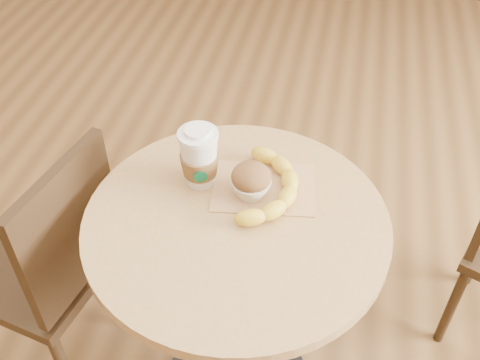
{
  "coord_description": "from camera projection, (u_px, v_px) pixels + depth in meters",
  "views": [
    {
      "loc": [
        0.2,
        -0.97,
        1.67
      ],
      "look_at": [
        0.01,
        -0.08,
        0.83
      ],
      "focal_mm": 42.0,
      "sensor_mm": 36.0,
      "label": 1
    }
  ],
  "objects": [
    {
      "name": "cafe_table",
      "position": [
        237.0,
        278.0,
        1.41
      ],
      "size": [
        0.69,
        0.69,
        0.75
      ],
      "color": "black",
      "rests_on": "ground"
    },
    {
      "name": "chair_left",
      "position": [
        52.0,
        264.0,
        1.53
      ],
      "size": [
        0.43,
        0.43,
        0.83
      ],
      "rotation": [
        0.0,
        0.0,
        -1.77
      ],
      "color": "black",
      "rests_on": "ground"
    },
    {
      "name": "kraft_bag",
      "position": [
        263.0,
        187.0,
        1.33
      ],
      "size": [
        0.26,
        0.21,
        0.0
      ],
      "primitive_type": "cube",
      "rotation": [
        0.0,
        0.0,
        0.13
      ],
      "color": "tan",
      "rests_on": "cafe_table"
    },
    {
      "name": "coffee_cup",
      "position": [
        199.0,
        159.0,
        1.3
      ],
      "size": [
        0.09,
        0.1,
        0.16
      ],
      "rotation": [
        0.0,
        0.0,
        0.29
      ],
      "color": "silver",
      "rests_on": "cafe_table"
    },
    {
      "name": "muffin",
      "position": [
        251.0,
        181.0,
        1.28
      ],
      "size": [
        0.09,
        0.09,
        0.08
      ],
      "color": "silver",
      "rests_on": "kraft_bag"
    },
    {
      "name": "banana",
      "position": [
        273.0,
        187.0,
        1.3
      ],
      "size": [
        0.17,
        0.3,
        0.04
      ],
      "primitive_type": null,
      "rotation": [
        0.0,
        0.0,
        -0.06
      ],
      "color": "gold",
      "rests_on": "kraft_bag"
    }
  ]
}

